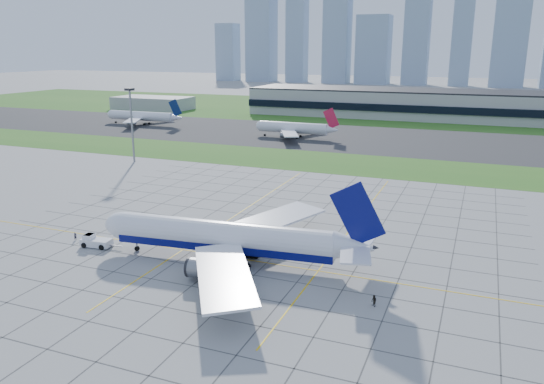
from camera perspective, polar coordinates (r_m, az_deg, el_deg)
The scene contains 15 objects.
ground at distance 104.37m, azimuth -4.24°, elevation -6.59°, with size 1400.00×1400.00×0.00m, color #9E9E98.
grass_median at distance 186.11m, azimuth 7.96°, elevation 3.06°, with size 700.00×35.00×0.04m, color #2B631C.
asphalt_taxiway at distance 239.00m, azimuth 11.18°, elevation 5.60°, with size 700.00×75.00×0.04m, color #383838.
grass_far at distance 346.76m, azimuth 14.68°, elevation 8.31°, with size 700.00×145.00×0.04m, color #2B631C.
apron_markings at distance 113.61m, azimuth -1.59°, elevation -4.70°, with size 120.00×130.00×0.03m.
terminal at distance 318.29m, azimuth 21.39°, elevation 8.62°, with size 260.00×43.00×15.80m.
service_block at distance 361.32m, azimuth -12.69°, elevation 9.32°, with size 50.00×25.00×8.00m, color #B7B7B2.
light_mast at distance 190.64m, azimuth -14.90°, elevation 7.92°, with size 2.50×2.50×25.60m.
city_skyline at distance 609.45m, azimuth 17.64°, elevation 16.43°, with size 523.00×32.40×160.00m.
airliner at distance 99.09m, azimuth -4.93°, elevation -4.91°, with size 54.46×54.94×17.15m.
pushback_tug at distance 112.95m, azimuth -18.49°, elevation -5.05°, with size 8.95×3.62×2.46m.
crew_near at distance 118.01m, azimuth -20.39°, elevation -4.49°, with size 0.61×0.40×1.66m, color black.
crew_far at distance 85.04m, azimuth 10.91°, elevation -11.43°, with size 0.91×0.71×1.88m, color black.
distant_jet_0 at distance 287.90m, azimuth -13.78°, elevation 7.94°, with size 43.22×42.66×14.08m.
distant_jet_1 at distance 237.74m, azimuth 2.44°, elevation 6.91°, with size 36.55×42.66×14.08m.
Camera 1 is at (42.96, -86.92, 38.64)m, focal length 35.00 mm.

